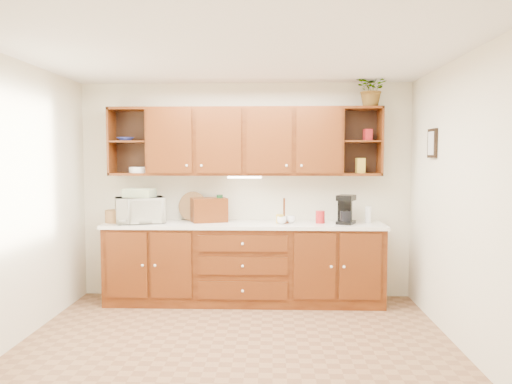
# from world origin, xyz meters

# --- Properties ---
(floor) EXTENTS (4.00, 4.00, 0.00)m
(floor) POSITION_xyz_m (0.00, 0.00, 0.00)
(floor) COLOR #89613F
(floor) RESTS_ON ground
(ceiling) EXTENTS (4.00, 4.00, 0.00)m
(ceiling) POSITION_xyz_m (0.00, 0.00, 2.60)
(ceiling) COLOR white
(ceiling) RESTS_ON back_wall
(back_wall) EXTENTS (4.00, 0.00, 4.00)m
(back_wall) POSITION_xyz_m (0.00, 1.75, 1.30)
(back_wall) COLOR beige
(back_wall) RESTS_ON floor
(left_wall) EXTENTS (0.00, 3.50, 3.50)m
(left_wall) POSITION_xyz_m (-2.00, 0.00, 1.30)
(left_wall) COLOR beige
(left_wall) RESTS_ON floor
(right_wall) EXTENTS (0.00, 3.50, 3.50)m
(right_wall) POSITION_xyz_m (2.00, 0.00, 1.30)
(right_wall) COLOR beige
(right_wall) RESTS_ON floor
(base_cabinets) EXTENTS (3.20, 0.60, 0.90)m
(base_cabinets) POSITION_xyz_m (0.00, 1.45, 0.45)
(base_cabinets) COLOR #3B1606
(base_cabinets) RESTS_ON floor
(countertop) EXTENTS (3.24, 0.64, 0.04)m
(countertop) POSITION_xyz_m (0.00, 1.44, 0.92)
(countertop) COLOR silver
(countertop) RESTS_ON base_cabinets
(upper_cabinets) EXTENTS (3.20, 0.33, 0.80)m
(upper_cabinets) POSITION_xyz_m (0.01, 1.59, 1.89)
(upper_cabinets) COLOR #3B1606
(upper_cabinets) RESTS_ON back_wall
(undercabinet_light) EXTENTS (0.40, 0.05, 0.02)m
(undercabinet_light) POSITION_xyz_m (0.00, 1.53, 1.47)
(undercabinet_light) COLOR white
(undercabinet_light) RESTS_ON upper_cabinets
(framed_picture) EXTENTS (0.03, 0.24, 0.30)m
(framed_picture) POSITION_xyz_m (1.98, 0.90, 1.85)
(framed_picture) COLOR black
(framed_picture) RESTS_ON right_wall
(wicker_basket) EXTENTS (0.30, 0.30, 0.15)m
(wicker_basket) POSITION_xyz_m (-1.52, 1.45, 1.01)
(wicker_basket) COLOR olive
(wicker_basket) RESTS_ON countertop
(microwave) EXTENTS (0.64, 0.54, 0.30)m
(microwave) POSITION_xyz_m (-1.22, 1.41, 1.09)
(microwave) COLOR silver
(microwave) RESTS_ON countertop
(towel_stack) EXTENTS (0.36, 0.29, 0.10)m
(towel_stack) POSITION_xyz_m (-1.22, 1.41, 1.29)
(towel_stack) COLOR #E6D26C
(towel_stack) RESTS_ON microwave
(wine_bottle) EXTENTS (0.09, 0.09, 0.33)m
(wine_bottle) POSITION_xyz_m (-0.29, 1.51, 1.10)
(wine_bottle) COLOR black
(wine_bottle) RESTS_ON countertop
(woven_tray) EXTENTS (0.37, 0.18, 0.35)m
(woven_tray) POSITION_xyz_m (-0.64, 1.65, 0.95)
(woven_tray) COLOR olive
(woven_tray) RESTS_ON countertop
(bread_box) EXTENTS (0.47, 0.37, 0.28)m
(bread_box) POSITION_xyz_m (-0.42, 1.53, 1.08)
(bread_box) COLOR #3B1606
(bread_box) RESTS_ON countertop
(mug_tree) EXTENTS (0.24, 0.25, 0.29)m
(mug_tree) POSITION_xyz_m (0.47, 1.44, 0.99)
(mug_tree) COLOR #3B1606
(mug_tree) RESTS_ON countertop
(canister_red) EXTENTS (0.14, 0.14, 0.14)m
(canister_red) POSITION_xyz_m (0.89, 1.45, 1.01)
(canister_red) COLOR maroon
(canister_red) RESTS_ON countertop
(canister_white) EXTENTS (0.09, 0.09, 0.19)m
(canister_white) POSITION_xyz_m (1.45, 1.51, 1.04)
(canister_white) COLOR white
(canister_white) RESTS_ON countertop
(canister_yellow) EXTENTS (0.11, 0.11, 0.10)m
(canister_yellow) POSITION_xyz_m (0.42, 1.45, 0.99)
(canister_yellow) COLOR gold
(canister_yellow) RESTS_ON countertop
(coffee_maker) EXTENTS (0.26, 0.29, 0.33)m
(coffee_maker) POSITION_xyz_m (1.18, 1.42, 1.10)
(coffee_maker) COLOR black
(coffee_maker) RESTS_ON countertop
(bowl_stack) EXTENTS (0.23, 0.23, 0.04)m
(bowl_stack) POSITION_xyz_m (-1.42, 1.58, 1.92)
(bowl_stack) COLOR #283595
(bowl_stack) RESTS_ON upper_cabinets
(plate_stack) EXTENTS (0.27, 0.27, 0.07)m
(plate_stack) POSITION_xyz_m (-1.27, 1.58, 1.56)
(plate_stack) COLOR white
(plate_stack) RESTS_ON upper_cabinets
(pantry_box_yellow) EXTENTS (0.11, 0.09, 0.18)m
(pantry_box_yellow) POSITION_xyz_m (1.36, 1.58, 1.61)
(pantry_box_yellow) COLOR gold
(pantry_box_yellow) RESTS_ON upper_cabinets
(pantry_box_red) EXTENTS (0.10, 0.09, 0.13)m
(pantry_box_red) POSITION_xyz_m (1.44, 1.57, 1.97)
(pantry_box_red) COLOR maroon
(pantry_box_red) RESTS_ON upper_cabinets
(potted_plant) EXTENTS (0.43, 0.40, 0.41)m
(potted_plant) POSITION_xyz_m (1.48, 1.55, 2.49)
(potted_plant) COLOR #999999
(potted_plant) RESTS_ON upper_cabinets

